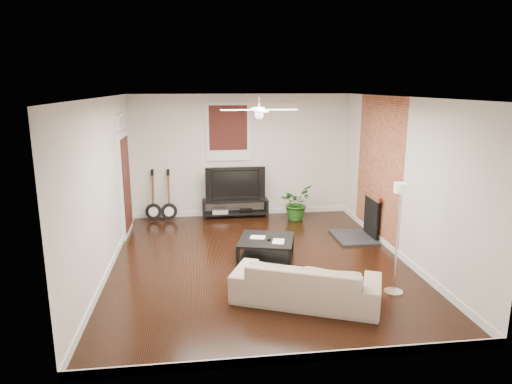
# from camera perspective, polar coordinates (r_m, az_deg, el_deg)

# --- Properties ---
(room) EXTENTS (5.01, 6.01, 2.81)m
(room) POSITION_cam_1_polar(r_m,az_deg,el_deg) (7.58, 0.39, 1.15)
(room) COLOR black
(room) RESTS_ON ground
(brick_accent) EXTENTS (0.02, 2.20, 2.80)m
(brick_accent) POSITION_cam_1_polar(r_m,az_deg,el_deg) (9.19, 15.09, 2.83)
(brick_accent) COLOR #994E31
(brick_accent) RESTS_ON floor
(fireplace) EXTENTS (0.80, 1.10, 0.92)m
(fireplace) POSITION_cam_1_polar(r_m,az_deg,el_deg) (9.29, 13.10, -2.90)
(fireplace) COLOR black
(fireplace) RESTS_ON floor
(window_back) EXTENTS (1.00, 0.06, 1.30)m
(window_back) POSITION_cam_1_polar(r_m,az_deg,el_deg) (10.39, -3.50, 7.48)
(window_back) COLOR black
(window_back) RESTS_ON wall_back
(door_left) EXTENTS (0.08, 1.00, 2.50)m
(door_left) POSITION_cam_1_polar(r_m,az_deg,el_deg) (9.52, -16.07, 2.20)
(door_left) COLOR white
(door_left) RESTS_ON wall_left
(tv_stand) EXTENTS (1.51, 0.40, 0.42)m
(tv_stand) POSITION_cam_1_polar(r_m,az_deg,el_deg) (10.53, -2.61, -2.06)
(tv_stand) COLOR black
(tv_stand) RESTS_ON floor
(tv) EXTENTS (1.35, 0.18, 0.78)m
(tv) POSITION_cam_1_polar(r_m,az_deg,el_deg) (10.41, -2.66, 1.15)
(tv) COLOR black
(tv) RESTS_ON tv_stand
(coffee_table) EXTENTS (1.12, 1.12, 0.39)m
(coffee_table) POSITION_cam_1_polar(r_m,az_deg,el_deg) (8.01, 1.29, -7.19)
(coffee_table) COLOR black
(coffee_table) RESTS_ON floor
(sofa) EXTENTS (2.19, 1.53, 0.60)m
(sofa) POSITION_cam_1_polar(r_m,az_deg,el_deg) (6.54, 6.26, -11.13)
(sofa) COLOR tan
(sofa) RESTS_ON floor
(floor_lamp) EXTENTS (0.36, 0.36, 1.67)m
(floor_lamp) POSITION_cam_1_polar(r_m,az_deg,el_deg) (6.86, 17.26, -5.67)
(floor_lamp) COLOR silver
(floor_lamp) RESTS_ON floor
(potted_plant) EXTENTS (0.93, 0.94, 0.79)m
(potted_plant) POSITION_cam_1_polar(r_m,az_deg,el_deg) (10.34, 5.00, -1.33)
(potted_plant) COLOR #1F5618
(potted_plant) RESTS_ON floor
(guitar_left) EXTENTS (0.39, 0.29, 1.17)m
(guitar_left) POSITION_cam_1_polar(r_m,az_deg,el_deg) (10.43, -12.81, -0.42)
(guitar_left) COLOR black
(guitar_left) RESTS_ON floor
(guitar_right) EXTENTS (0.36, 0.26, 1.17)m
(guitar_right) POSITION_cam_1_polar(r_m,az_deg,el_deg) (10.37, -10.90, -0.40)
(guitar_right) COLOR black
(guitar_right) RESTS_ON floor
(ceiling_fan) EXTENTS (1.24, 1.24, 0.32)m
(ceiling_fan) POSITION_cam_1_polar(r_m,az_deg,el_deg) (7.43, 0.40, 10.24)
(ceiling_fan) COLOR white
(ceiling_fan) RESTS_ON ceiling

